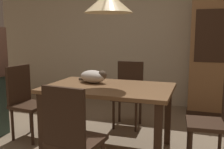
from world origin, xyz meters
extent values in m
cube|color=beige|center=(0.00, 2.65, 1.45)|extent=(6.40, 0.10, 2.90)
cube|color=brown|center=(0.05, 0.47, 0.73)|extent=(1.40, 0.90, 0.04)
cube|color=#382316|center=(-0.57, 0.08, 0.35)|extent=(0.07, 0.07, 0.71)
cube|color=#382316|center=(0.67, 0.08, 0.35)|extent=(0.07, 0.07, 0.71)
cube|color=#382316|center=(-0.57, 0.86, 0.35)|extent=(0.07, 0.07, 0.71)
cube|color=#382316|center=(0.67, 0.86, 0.35)|extent=(0.07, 0.07, 0.71)
cube|color=#382316|center=(-1.00, 0.47, 0.43)|extent=(0.44, 0.44, 0.04)
cube|color=#322014|center=(-1.18, 0.49, 0.69)|extent=(0.08, 0.38, 0.48)
cylinder|color=#382316|center=(-0.86, 0.29, 0.21)|extent=(0.04, 0.04, 0.41)
cylinder|color=#382316|center=(-0.83, 0.61, 0.21)|extent=(0.04, 0.04, 0.41)
cylinder|color=#382316|center=(-1.18, 0.33, 0.21)|extent=(0.04, 0.04, 0.41)
cylinder|color=#382316|center=(-1.14, 0.65, 0.21)|extent=(0.04, 0.04, 0.41)
cube|color=#382316|center=(0.05, -0.33, 0.43)|extent=(0.44, 0.44, 0.04)
cube|color=#322014|center=(0.03, -0.51, 0.69)|extent=(0.38, 0.08, 0.48)
cube|color=#382316|center=(0.05, 1.27, 0.43)|extent=(0.41, 0.41, 0.04)
cube|color=#322014|center=(0.04, 1.45, 0.69)|extent=(0.38, 0.05, 0.48)
cylinder|color=#382316|center=(-0.11, 1.10, 0.21)|extent=(0.04, 0.04, 0.41)
cylinder|color=#382316|center=(0.21, 1.11, 0.21)|extent=(0.04, 0.04, 0.41)
cylinder|color=#382316|center=(-0.12, 1.42, 0.21)|extent=(0.04, 0.04, 0.41)
cylinder|color=#382316|center=(0.20, 1.43, 0.21)|extent=(0.04, 0.04, 0.41)
cube|color=#382316|center=(1.10, 0.47, 0.43)|extent=(0.43, 0.43, 0.04)
cylinder|color=#382316|center=(0.92, 0.61, 0.21)|extent=(0.04, 0.04, 0.41)
cylinder|color=#382316|center=(1.24, 0.64, 0.21)|extent=(0.04, 0.04, 0.41)
ellipsoid|color=beige|center=(-0.20, 0.60, 0.82)|extent=(0.40, 0.33, 0.15)
sphere|color=brown|center=(-0.07, 0.58, 0.85)|extent=(0.11, 0.11, 0.11)
cylinder|color=brown|center=(-0.32, 0.66, 0.78)|extent=(0.18, 0.04, 0.04)
cone|color=beige|center=(0.05, 0.47, 1.66)|extent=(0.52, 0.52, 0.22)
cube|color=#382316|center=(1.39, 2.32, 0.04)|extent=(1.12, 0.45, 0.08)
camera|label=1|loc=(0.99, -2.19, 1.33)|focal=41.36mm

